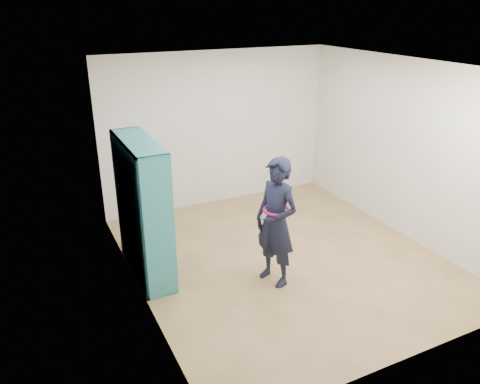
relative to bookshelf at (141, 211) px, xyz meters
name	(u,v)px	position (x,y,z in m)	size (l,w,h in m)	color
floor	(284,257)	(1.82, -0.50, -0.87)	(4.50, 4.50, 0.00)	brown
ceiling	(292,66)	(1.82, -0.50, 1.73)	(4.50, 4.50, 0.00)	white
wall_left	(134,196)	(-0.18, -0.50, 0.43)	(0.02, 4.50, 2.60)	beige
wall_right	(405,149)	(3.82, -0.50, 0.43)	(0.02, 4.50, 2.60)	beige
wall_back	(218,129)	(1.82, 1.75, 0.43)	(4.00, 0.02, 2.60)	beige
wall_front	(420,246)	(1.82, -2.75, 0.43)	(4.00, 0.02, 2.60)	beige
bookshelf	(141,211)	(0.00, 0.00, 0.00)	(0.39, 1.34, 1.78)	teal
person	(276,222)	(1.42, -0.94, -0.05)	(0.56, 0.69, 1.64)	black
smartphone	(264,216)	(1.26, -0.91, 0.06)	(0.07, 0.10, 0.14)	silver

